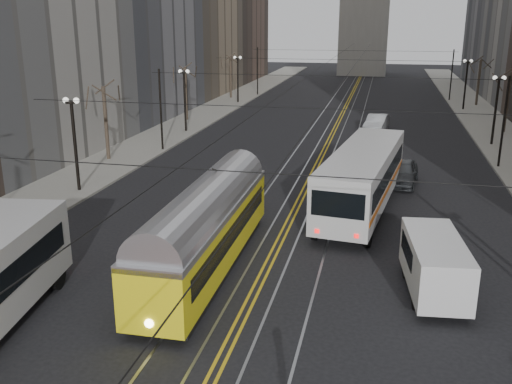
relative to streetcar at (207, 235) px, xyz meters
The scene contains 12 objects.
sidewalk_left 38.24m from the streetcar, 109.09° to the left, with size 5.00×140.00×0.15m, color gray.
sidewalk_right 40.16m from the streetcar, 64.15° to the left, with size 5.00×140.00×0.15m, color gray.
streetcar_rails 36.23m from the streetcar, 86.04° to the left, with size 4.80×130.00×0.02m, color gray.
centre_lines 36.23m from the streetcar, 86.04° to the left, with size 0.42×130.00×0.01m, color gold.
lamp_posts 20.06m from the streetcar, 82.83° to the left, with size 27.60×57.20×5.60m.
street_trees 26.51m from the streetcar, 84.58° to the left, with size 31.68×53.28×5.60m.
trolley_wires 26.16m from the streetcar, 84.50° to the left, with size 25.96×120.00×6.60m.
streetcar is the anchor object (origin of this frame).
rear_bus 11.33m from the streetcar, 57.18° to the left, with size 2.87×13.22×3.45m, color silver.
cargo_van 9.35m from the streetcar, ahead, with size 1.97×5.12×2.27m, color white.
sedan_grey 17.53m from the streetcar, 61.05° to the left, with size 1.88×4.67×1.59m, color #3B3F42.
sedan_silver 33.89m from the streetcar, 78.94° to the left, with size 1.75×5.02×1.66m, color #B1B5B9.
Camera 1 is at (4.51, -12.82, 10.37)m, focal length 40.00 mm.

